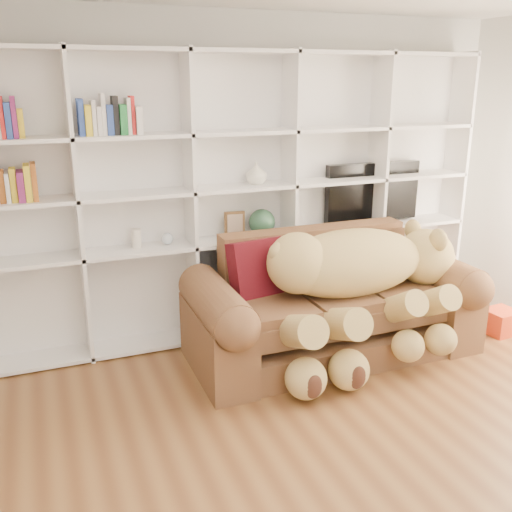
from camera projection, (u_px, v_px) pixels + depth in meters
name	position (u px, v px, depth m)	size (l,w,h in m)	color
floor	(387.00, 496.00, 3.09)	(5.00, 5.00, 0.00)	brown
wall_back	(233.00, 177.00, 4.91)	(5.00, 0.02, 2.70)	silver
bookshelf	(211.00, 187.00, 4.72)	(4.43, 0.35, 2.40)	white
sofa	(331.00, 309.00, 4.64)	(2.31, 1.00, 0.97)	brown
teddy_bear	(358.00, 278.00, 4.42)	(1.80, 0.97, 1.05)	tan
throw_pillow	(259.00, 269.00, 4.48)	(0.47, 0.15, 0.47)	#5A0F15
gift_box	(501.00, 322.00, 5.05)	(0.27, 0.25, 0.21)	red
tv	(372.00, 194.00, 5.31)	(0.95, 0.18, 0.56)	black
picture_frame	(235.00, 224.00, 4.83)	(0.18, 0.03, 0.22)	#53371C
green_vase	(262.00, 222.00, 4.92)	(0.23, 0.23, 0.23)	#2C573C
figurine_tall	(136.00, 239.00, 4.55)	(0.08, 0.08, 0.16)	silver
figurine_short	(136.00, 242.00, 4.56)	(0.06, 0.06, 0.11)	silver
snow_globe	(167.00, 239.00, 4.65)	(0.10, 0.10, 0.10)	silver
shelf_vase	(256.00, 173.00, 4.77)	(0.18, 0.18, 0.19)	white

